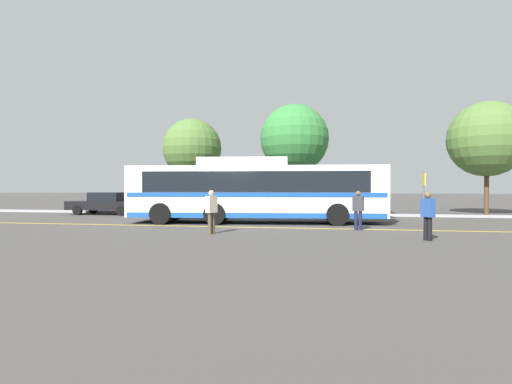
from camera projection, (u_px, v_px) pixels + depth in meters
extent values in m
plane|color=#423F3D|center=(232.00, 223.00, 19.21)|extent=(220.00, 220.00, 0.00)
cube|color=gold|center=(247.00, 227.00, 17.18)|extent=(32.11, 0.20, 0.01)
cube|color=#99999E|center=(273.00, 214.00, 24.99)|extent=(40.11, 0.36, 0.15)
cube|color=silver|center=(256.00, 191.00, 19.33)|extent=(12.31, 3.80, 2.41)
cube|color=black|center=(256.00, 182.00, 19.32)|extent=(10.63, 3.66, 0.96)
cube|color=#194CA5|center=(256.00, 194.00, 19.33)|extent=(12.07, 3.81, 0.20)
cube|color=#194CA5|center=(256.00, 214.00, 19.34)|extent=(12.07, 3.80, 0.24)
cube|color=black|center=(384.00, 190.00, 18.88)|extent=(0.28, 2.19, 1.74)
cube|color=black|center=(384.00, 169.00, 18.87)|extent=(0.23, 1.74, 0.24)
cube|color=silver|center=(244.00, 162.00, 19.36)|extent=(4.43, 2.45, 0.41)
cube|color=black|center=(390.00, 212.00, 18.87)|extent=(0.24, 1.87, 0.04)
cube|color=black|center=(390.00, 216.00, 18.87)|extent=(0.24, 1.87, 0.04)
cylinder|color=black|center=(331.00, 211.00, 20.26)|extent=(1.02, 0.39, 1.00)
cylinder|color=black|center=(337.00, 215.00, 17.86)|extent=(1.02, 0.39, 1.00)
cylinder|color=black|center=(223.00, 211.00, 20.67)|extent=(1.02, 0.39, 1.00)
cylinder|color=black|center=(215.00, 214.00, 18.28)|extent=(1.02, 0.39, 1.00)
cylinder|color=black|center=(175.00, 211.00, 20.86)|extent=(1.02, 0.39, 1.00)
cylinder|color=black|center=(160.00, 214.00, 18.46)|extent=(1.02, 0.39, 1.00)
cube|color=black|center=(106.00, 205.00, 25.54)|extent=(4.82, 1.78, 0.56)
cube|color=black|center=(108.00, 197.00, 25.51)|extent=(2.03, 1.56, 0.56)
cylinder|color=black|center=(77.00, 210.00, 25.00)|extent=(0.60, 0.20, 0.60)
cylinder|color=black|center=(93.00, 209.00, 26.64)|extent=(0.60, 0.20, 0.60)
cylinder|color=black|center=(121.00, 211.00, 24.45)|extent=(0.60, 0.20, 0.60)
cylinder|color=black|center=(134.00, 209.00, 26.08)|extent=(0.60, 0.20, 0.60)
cube|color=#4C3823|center=(188.00, 206.00, 24.49)|extent=(4.68, 2.06, 0.62)
cube|color=black|center=(186.00, 196.00, 24.52)|extent=(2.02, 1.67, 0.51)
cylinder|color=black|center=(214.00, 210.00, 24.95)|extent=(0.61, 0.24, 0.60)
cylinder|color=black|center=(204.00, 212.00, 23.34)|extent=(0.61, 0.24, 0.60)
cylinder|color=black|center=(173.00, 210.00, 25.66)|extent=(0.61, 0.24, 0.60)
cylinder|color=black|center=(160.00, 211.00, 24.05)|extent=(0.61, 0.24, 0.60)
cylinder|color=brown|center=(210.00, 223.00, 14.64)|extent=(0.14, 0.14, 0.78)
cylinder|color=brown|center=(213.00, 223.00, 14.77)|extent=(0.14, 0.14, 0.78)
cube|color=beige|center=(211.00, 204.00, 14.70)|extent=(0.39, 0.47, 0.62)
sphere|color=tan|center=(211.00, 193.00, 14.69)|extent=(0.21, 0.21, 0.21)
cylinder|color=#191E38|center=(360.00, 221.00, 15.93)|extent=(0.14, 0.14, 0.76)
cylinder|color=#191E38|center=(356.00, 221.00, 16.00)|extent=(0.14, 0.14, 0.76)
cube|color=#333338|center=(358.00, 204.00, 15.96)|extent=(0.46, 0.32, 0.60)
sphere|color=brown|center=(358.00, 193.00, 15.96)|extent=(0.21, 0.21, 0.21)
cylinder|color=black|center=(430.00, 229.00, 12.72)|extent=(0.14, 0.14, 0.76)
cylinder|color=black|center=(426.00, 229.00, 12.88)|extent=(0.14, 0.14, 0.76)
cube|color=#264C99|center=(428.00, 208.00, 12.79)|extent=(0.41, 0.47, 0.60)
sphere|color=brown|center=(428.00, 195.00, 12.79)|extent=(0.21, 0.21, 0.21)
cylinder|color=#59595E|center=(423.00, 199.00, 17.41)|extent=(0.07, 0.07, 2.38)
cube|color=yellow|center=(424.00, 180.00, 17.41)|extent=(0.07, 0.40, 0.56)
cylinder|color=#513823|center=(487.00, 191.00, 25.17)|extent=(0.28, 0.28, 3.01)
sphere|color=#4C7033|center=(487.00, 139.00, 25.14)|extent=(4.73, 4.73, 4.73)
cylinder|color=#513823|center=(192.00, 191.00, 28.83)|extent=(0.28, 0.28, 3.00)
sphere|color=#4C7033|center=(192.00, 148.00, 28.80)|extent=(4.22, 4.22, 4.22)
cylinder|color=#513823|center=(294.00, 188.00, 28.23)|extent=(0.28, 0.28, 3.37)
sphere|color=#337A38|center=(294.00, 139.00, 28.19)|extent=(4.84, 4.84, 4.84)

